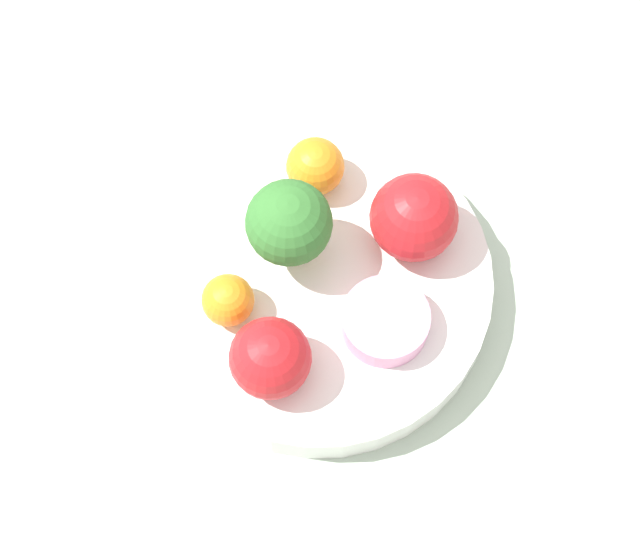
{
  "coord_description": "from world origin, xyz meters",
  "views": [
    {
      "loc": [
        -0.28,
        -0.02,
        0.73
      ],
      "look_at": [
        0.0,
        0.0,
        0.06
      ],
      "focal_mm": 60.0,
      "sensor_mm": 36.0,
      "label": 1
    }
  ],
  "objects_px": {
    "broccoli": "(289,224)",
    "orange_back": "(228,300)",
    "apple_red": "(414,218)",
    "orange_front": "(315,166)",
    "apple_green": "(270,358)",
    "bowl": "(320,285)",
    "small_cup": "(385,321)"
  },
  "relations": [
    {
      "from": "broccoli",
      "to": "orange_back",
      "type": "relative_size",
      "value": 2.14
    },
    {
      "from": "bowl",
      "to": "small_cup",
      "type": "distance_m",
      "value": 0.06
    },
    {
      "from": "small_cup",
      "to": "orange_back",
      "type": "bearing_deg",
      "value": 87.4
    },
    {
      "from": "bowl",
      "to": "apple_red",
      "type": "relative_size",
      "value": 3.96
    },
    {
      "from": "orange_back",
      "to": "small_cup",
      "type": "distance_m",
      "value": 0.11
    },
    {
      "from": "apple_green",
      "to": "orange_front",
      "type": "xyz_separation_m",
      "value": [
        0.14,
        -0.02,
        -0.01
      ]
    },
    {
      "from": "apple_red",
      "to": "small_cup",
      "type": "distance_m",
      "value": 0.07
    },
    {
      "from": "broccoli",
      "to": "orange_back",
      "type": "xyz_separation_m",
      "value": [
        -0.05,
        0.04,
        -0.03
      ]
    },
    {
      "from": "bowl",
      "to": "small_cup",
      "type": "bearing_deg",
      "value": -125.85
    },
    {
      "from": "apple_red",
      "to": "orange_front",
      "type": "xyz_separation_m",
      "value": [
        0.04,
        0.07,
        -0.01
      ]
    },
    {
      "from": "apple_red",
      "to": "orange_front",
      "type": "height_order",
      "value": "apple_red"
    },
    {
      "from": "orange_back",
      "to": "small_cup",
      "type": "relative_size",
      "value": 0.6
    },
    {
      "from": "broccoli",
      "to": "orange_back",
      "type": "bearing_deg",
      "value": 140.63
    },
    {
      "from": "broccoli",
      "to": "apple_green",
      "type": "height_order",
      "value": "broccoli"
    },
    {
      "from": "apple_green",
      "to": "orange_back",
      "type": "distance_m",
      "value": 0.05
    },
    {
      "from": "apple_green",
      "to": "apple_red",
      "type": "bearing_deg",
      "value": -40.0
    },
    {
      "from": "broccoli",
      "to": "apple_red",
      "type": "relative_size",
      "value": 1.26
    },
    {
      "from": "orange_front",
      "to": "small_cup",
      "type": "height_order",
      "value": "orange_front"
    },
    {
      "from": "apple_red",
      "to": "orange_front",
      "type": "bearing_deg",
      "value": 60.64
    },
    {
      "from": "apple_red",
      "to": "broccoli",
      "type": "bearing_deg",
      "value": 102.11
    },
    {
      "from": "broccoli",
      "to": "apple_green",
      "type": "bearing_deg",
      "value": 176.53
    },
    {
      "from": "bowl",
      "to": "small_cup",
      "type": "relative_size",
      "value": 4.04
    },
    {
      "from": "bowl",
      "to": "apple_green",
      "type": "relative_size",
      "value": 4.45
    },
    {
      "from": "bowl",
      "to": "orange_back",
      "type": "relative_size",
      "value": 6.75
    },
    {
      "from": "apple_red",
      "to": "small_cup",
      "type": "xyz_separation_m",
      "value": [
        -0.07,
        0.01,
        -0.02
      ]
    },
    {
      "from": "bowl",
      "to": "apple_green",
      "type": "distance_m",
      "value": 0.09
    },
    {
      "from": "bowl",
      "to": "apple_red",
      "type": "xyz_separation_m",
      "value": [
        0.03,
        -0.06,
        0.05
      ]
    },
    {
      "from": "bowl",
      "to": "apple_green",
      "type": "bearing_deg",
      "value": 158.87
    },
    {
      "from": "apple_green",
      "to": "orange_back",
      "type": "height_order",
      "value": "apple_green"
    },
    {
      "from": "apple_red",
      "to": "orange_back",
      "type": "relative_size",
      "value": 1.71
    },
    {
      "from": "broccoli",
      "to": "orange_front",
      "type": "relative_size",
      "value": 1.85
    },
    {
      "from": "broccoli",
      "to": "small_cup",
      "type": "height_order",
      "value": "broccoli"
    }
  ]
}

